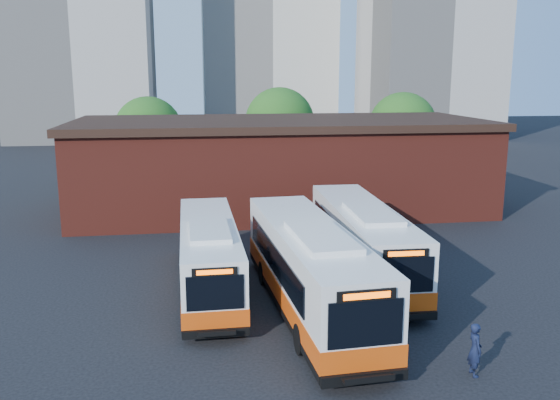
{
  "coord_description": "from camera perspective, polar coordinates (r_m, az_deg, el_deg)",
  "views": [
    {
      "loc": [
        -6.03,
        -21.51,
        9.43
      ],
      "look_at": [
        -2.0,
        6.2,
        3.52
      ],
      "focal_mm": 38.0,
      "sensor_mm": 36.0,
      "label": 1
    }
  ],
  "objects": [
    {
      "name": "transit_worker",
      "position": [
        20.4,
        18.25,
        -13.5
      ],
      "size": [
        0.43,
        0.65,
        1.76
      ],
      "primitive_type": "imported",
      "rotation": [
        0.0,
        0.0,
        1.56
      ],
      "color": "black",
      "rests_on": "ground"
    },
    {
      "name": "bus_west",
      "position": [
        26.68,
        -6.87,
        -5.56
      ],
      "size": [
        2.62,
        11.83,
        3.21
      ],
      "rotation": [
        0.0,
        0.0,
        0.01
      ],
      "color": "white",
      "rests_on": "ground"
    },
    {
      "name": "ground",
      "position": [
        24.25,
        6.93,
        -11.06
      ],
      "size": [
        220.0,
        220.0,
        0.0
      ],
      "primitive_type": "plane",
      "color": "black"
    },
    {
      "name": "bus_mideast",
      "position": [
        28.58,
        7.94,
        -4.13
      ],
      "size": [
        2.95,
        12.92,
        3.5
      ],
      "rotation": [
        0.0,
        0.0,
        -0.02
      ],
      "color": "white",
      "rests_on": "ground"
    },
    {
      "name": "tree_west",
      "position": [
        53.87,
        -12.54,
        6.53
      ],
      "size": [
        6.0,
        6.0,
        7.65
      ],
      "color": "#382314",
      "rests_on": "ground"
    },
    {
      "name": "bus_midwest",
      "position": [
        24.06,
        2.9,
        -6.92
      ],
      "size": [
        3.63,
        13.65,
        3.68
      ],
      "rotation": [
        0.0,
        0.0,
        0.06
      ],
      "color": "white",
      "rests_on": "ground"
    },
    {
      "name": "tree_east",
      "position": [
        56.04,
        11.7,
        6.96
      ],
      "size": [
        6.24,
        6.24,
        7.96
      ],
      "color": "#382314",
      "rests_on": "ground"
    },
    {
      "name": "tree_mid",
      "position": [
        56.25,
        -0.03,
        7.48
      ],
      "size": [
        6.56,
        6.56,
        8.36
      ],
      "color": "#382314",
      "rests_on": "ground"
    },
    {
      "name": "depot_building",
      "position": [
        42.4,
        -0.0,
        3.54
      ],
      "size": [
        28.6,
        12.6,
        6.4
      ],
      "color": "maroon",
      "rests_on": "ground"
    }
  ]
}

